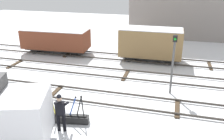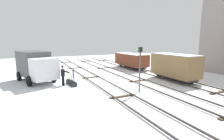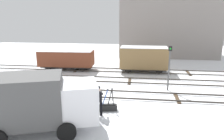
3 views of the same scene
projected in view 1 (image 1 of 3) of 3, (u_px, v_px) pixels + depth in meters
ground_plane at (112, 100)px, 13.49m from camera, size 60.00×60.00×0.00m
track_main_line at (112, 99)px, 13.45m from camera, size 44.00×1.94×0.18m
track_siding_near at (126, 74)px, 16.75m from camera, size 44.00×1.94×0.18m
track_siding_far at (134, 58)px, 19.88m from camera, size 44.00×1.94×0.18m
switch_lever_frame at (70, 118)px, 11.41m from camera, size 1.83×0.66×1.45m
rail_worker at (60, 110)px, 10.53m from camera, size 0.62×0.74×1.83m
signal_post at (173, 59)px, 13.51m from camera, size 0.24×0.32×3.49m
freight_car_near_switch at (151, 43)px, 19.07m from camera, size 4.84×2.19×2.65m
freight_car_mid_siding at (56, 39)px, 21.13m from camera, size 5.84×2.29×2.13m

